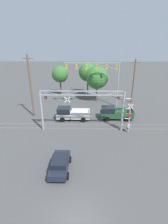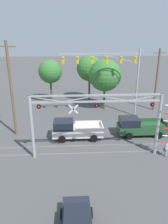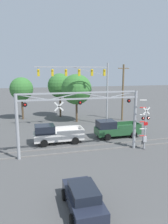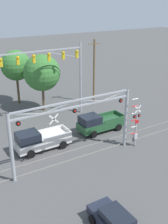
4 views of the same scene
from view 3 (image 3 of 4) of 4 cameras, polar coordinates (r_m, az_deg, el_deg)
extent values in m
cube|color=gray|center=(21.68, -1.17, -10.29)|extent=(80.00, 0.08, 0.10)
cube|color=gray|center=(22.99, -2.03, -9.05)|extent=(80.00, 0.08, 0.10)
cylinder|color=#9EA0A5|center=(19.99, -17.03, -3.85)|extent=(0.29, 0.29, 5.91)
cylinder|color=#9EA0A5|center=(22.55, 13.13, -2.02)|extent=(0.29, 0.29, 5.91)
cube|color=#9EA0A5|center=(20.12, -1.03, 3.48)|extent=(11.64, 0.14, 0.14)
cube|color=#9EA0A5|center=(20.05, -1.04, 5.06)|extent=(11.64, 0.14, 0.14)
cube|color=#9EA0A5|center=(19.51, -13.28, 3.79)|extent=(2.85, 0.08, 0.64)
cube|color=#9EA0A5|center=(19.79, -5.03, 4.13)|extent=(2.85, 0.08, 0.64)
cube|color=#9EA0A5|center=(20.47, 2.83, 4.38)|extent=(2.85, 0.08, 0.64)
cube|color=#9EA0A5|center=(21.50, 10.08, 4.53)|extent=(2.85, 0.08, 0.64)
cylinder|color=black|center=(19.59, -15.16, 1.84)|extent=(0.38, 0.10, 0.38)
sphere|color=red|center=(19.52, -15.16, 1.81)|extent=(0.18, 0.18, 0.18)
cylinder|color=#9EA0A5|center=(19.55, -15.20, 2.54)|extent=(0.04, 0.04, 0.10)
cylinder|color=black|center=(20.17, -1.03, 2.46)|extent=(0.38, 0.10, 0.38)
sphere|color=red|center=(20.10, -0.98, 2.43)|extent=(0.18, 0.18, 0.18)
cylinder|color=#9EA0A5|center=(20.13, -1.03, 3.14)|extent=(0.04, 0.04, 0.10)
cylinder|color=black|center=(21.87, 11.62, 2.89)|extent=(0.38, 0.10, 0.38)
sphere|color=red|center=(21.81, 11.70, 2.87)|extent=(0.18, 0.18, 0.18)
cylinder|color=#9EA0A5|center=(21.84, 11.64, 3.52)|extent=(0.04, 0.04, 0.10)
cube|color=white|center=(19.73, -6.56, 1.44)|extent=(0.88, 0.03, 0.88)
cube|color=white|center=(19.73, -6.56, 1.44)|extent=(0.88, 0.03, 0.88)
cylinder|color=black|center=(19.71, -6.55, 1.43)|extent=(0.04, 0.04, 0.02)
cylinder|color=#9EA0A5|center=(22.67, 15.64, -4.16)|extent=(0.16, 0.16, 4.31)
cylinder|color=#59595B|center=(23.29, 15.38, -9.18)|extent=(0.35, 0.35, 0.10)
cube|color=white|center=(22.19, 16.02, 0.28)|extent=(0.78, 0.03, 0.78)
cube|color=white|center=(22.19, 16.02, 0.28)|extent=(0.78, 0.03, 0.78)
cylinder|color=black|center=(22.17, 16.06, 0.27)|extent=(0.04, 0.04, 0.02)
cylinder|color=black|center=(22.29, 15.16, -1.60)|extent=(0.32, 0.09, 0.32)
sphere|color=red|center=(22.24, 15.24, -1.63)|extent=(0.16, 0.16, 0.16)
cylinder|color=black|center=(22.57, 16.39, -1.51)|extent=(0.32, 0.09, 0.32)
sphere|color=red|center=(22.52, 16.47, -1.54)|extent=(0.16, 0.16, 0.16)
cube|color=#9EA0A5|center=(22.43, 15.78, -1.55)|extent=(0.64, 0.06, 0.06)
cube|color=red|center=(22.47, 15.84, -2.98)|extent=(0.44, 0.02, 0.32)
cube|color=#B2B2B7|center=(22.97, 15.50, -6.83)|extent=(0.36, 0.28, 0.56)
cylinder|color=red|center=(22.77, 15.12, -6.02)|extent=(0.73, 0.09, 0.12)
cylinder|color=white|center=(22.56, 15.14, -4.27)|extent=(0.73, 0.09, 0.12)
cylinder|color=red|center=(22.38, 15.16, -2.49)|extent=(0.73, 0.09, 0.12)
cylinder|color=white|center=(22.21, 15.18, -0.68)|extent=(0.73, 0.09, 0.12)
cylinder|color=red|center=(22.07, 15.19, 1.15)|extent=(0.73, 0.09, 0.12)
cylinder|color=white|center=(21.95, 15.21, 3.00)|extent=(0.73, 0.09, 0.12)
cube|color=#3F3F42|center=(23.00, 15.10, -7.70)|extent=(0.24, 0.12, 0.36)
cylinder|color=#9EA0A5|center=(31.57, 6.08, 4.56)|extent=(0.24, 0.24, 8.92)
cube|color=#9EA0A5|center=(29.96, -3.00, 11.67)|extent=(10.08, 0.14, 0.14)
cube|color=#9EA0A5|center=(30.58, 1.71, 10.54)|extent=(5.06, 0.08, 1.28)
cylinder|color=#9EA0A5|center=(29.35, -11.87, 11.19)|extent=(0.04, 0.04, 0.30)
cube|color=gold|center=(29.35, -11.83, 10.01)|extent=(0.30, 0.26, 0.91)
sphere|color=yellow|center=(29.18, -11.83, 10.64)|extent=(0.18, 0.18, 0.18)
cylinder|color=#9EA0A5|center=(29.51, -8.28, 11.30)|extent=(0.04, 0.04, 0.30)
cube|color=gold|center=(29.51, -8.25, 10.13)|extent=(0.30, 0.26, 0.91)
sphere|color=yellow|center=(29.34, -8.23, 10.76)|extent=(0.18, 0.18, 0.18)
cylinder|color=#9EA0A5|center=(29.78, -4.74, 11.37)|extent=(0.04, 0.04, 0.30)
cube|color=gold|center=(29.78, -4.72, 10.21)|extent=(0.30, 0.26, 0.91)
sphere|color=yellow|center=(29.61, -4.68, 10.83)|extent=(0.18, 0.18, 0.18)
cylinder|color=#9EA0A5|center=(30.16, -1.28, 11.39)|extent=(0.04, 0.04, 0.30)
cube|color=gold|center=(30.15, -1.27, 10.25)|extent=(0.30, 0.26, 0.91)
sphere|color=yellow|center=(29.99, -1.20, 10.86)|extent=(0.18, 0.18, 0.18)
cylinder|color=#9EA0A5|center=(30.64, 2.09, 11.38)|extent=(0.04, 0.04, 0.30)
cube|color=gold|center=(30.64, 2.08, 10.25)|extent=(0.30, 0.26, 0.91)
sphere|color=yellow|center=(30.48, 2.18, 10.85)|extent=(0.18, 0.18, 0.18)
cylinder|color=#9EA0A5|center=(31.22, 5.34, 11.33)|extent=(0.04, 0.04, 0.30)
cube|color=gold|center=(31.21, 5.32, 10.22)|extent=(0.30, 0.26, 0.91)
sphere|color=yellow|center=(31.06, 5.44, 10.81)|extent=(0.18, 0.18, 0.18)
cube|color=silver|center=(24.26, -6.66, -6.16)|extent=(5.37, 2.00, 0.82)
cube|color=black|center=(23.87, -10.26, -4.44)|extent=(2.08, 1.84, 0.86)
cube|color=silver|center=(23.36, -3.56, -5.22)|extent=(2.88, 0.08, 0.39)
cube|color=silver|center=(25.18, -4.43, -4.06)|extent=(2.88, 0.08, 0.39)
cube|color=silver|center=(24.58, -0.59, -4.39)|extent=(0.10, 1.92, 0.39)
cylinder|color=black|center=(23.26, -10.36, -8.08)|extent=(0.79, 0.24, 0.79)
cylinder|color=black|center=(25.18, -10.75, -6.63)|extent=(0.79, 0.24, 0.79)
cylinder|color=black|center=(23.72, -2.26, -7.54)|extent=(0.79, 0.24, 0.79)
cylinder|color=black|center=(25.60, -3.26, -6.16)|extent=(0.79, 0.24, 0.79)
cube|color=#23512D|center=(26.52, 8.75, -4.74)|extent=(5.30, 2.00, 0.82)
cube|color=black|center=(25.77, 5.79, -3.19)|extent=(2.06, 1.84, 0.86)
cube|color=#23512D|center=(26.00, 11.92, -3.78)|extent=(2.84, 0.08, 0.39)
cube|color=#23512D|center=(27.67, 10.13, -2.84)|extent=(2.84, 0.08, 0.39)
cube|color=#23512D|center=(27.50, 13.76, -3.07)|extent=(0.10, 1.92, 0.39)
cylinder|color=black|center=(25.13, 6.19, -6.53)|extent=(0.79, 0.24, 0.79)
cylinder|color=black|center=(26.95, 4.64, -5.31)|extent=(0.79, 0.24, 0.79)
cylinder|color=black|center=(26.46, 12.88, -5.86)|extent=(0.79, 0.24, 0.79)
cylinder|color=black|center=(28.19, 10.97, -4.75)|extent=(0.79, 0.24, 0.79)
cube|color=#1E2333|center=(13.36, -0.27, -21.80)|extent=(1.72, 4.07, 0.62)
cube|color=black|center=(12.92, -0.08, -20.01)|extent=(1.46, 2.12, 0.53)
cylinder|color=black|center=(14.38, -5.18, -20.71)|extent=(0.24, 0.67, 0.67)
cylinder|color=black|center=(14.73, 1.94, -19.87)|extent=(0.24, 0.67, 0.67)
cylinder|color=black|center=(12.40, -3.02, -26.48)|extent=(0.24, 0.67, 0.67)
cylinder|color=black|center=(12.79, 5.44, -25.19)|extent=(0.24, 0.67, 0.67)
cylinder|color=brown|center=(34.93, 10.10, 4.93)|extent=(0.28, 0.28, 8.79)
cube|color=brown|center=(34.76, 10.31, 11.16)|extent=(1.80, 0.12, 0.12)
cylinder|color=silver|center=(34.42, 9.06, 11.37)|extent=(0.08, 0.08, 0.12)
cylinder|color=silver|center=(35.11, 11.55, 11.28)|extent=(0.08, 0.08, 0.12)
cylinder|color=brown|center=(36.81, -15.77, 0.97)|extent=(0.32, 0.32, 3.67)
sphere|color=#387533|center=(36.43, -16.02, 5.83)|extent=(3.69, 3.69, 3.69)
cylinder|color=brown|center=(37.60, -6.21, 1.71)|extent=(0.32, 0.32, 3.93)
sphere|color=#387533|center=(37.22, -6.32, 6.88)|extent=(4.09, 4.09, 4.09)
cylinder|color=brown|center=(33.79, -1.94, 0.31)|extent=(0.32, 0.32, 3.42)
sphere|color=#387533|center=(33.35, -1.98, 5.94)|extent=(4.62, 4.62, 4.62)
camera|label=1|loc=(7.71, 111.36, 31.12)|focal=28.00mm
camera|label=2|loc=(4.45, 53.42, 51.79)|focal=35.00mm
camera|label=4|loc=(8.42, -112.61, 41.84)|focal=45.00mm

